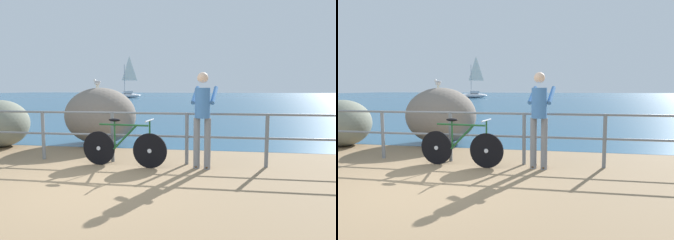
% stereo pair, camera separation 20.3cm
% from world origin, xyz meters
% --- Properties ---
extents(ground_plane, '(120.00, 120.00, 0.10)m').
position_xyz_m(ground_plane, '(0.00, 20.00, -0.05)').
color(ground_plane, '#846B4C').
extents(sea_surface, '(120.00, 90.00, 0.01)m').
position_xyz_m(sea_surface, '(0.00, 48.09, 0.00)').
color(sea_surface, navy).
rests_on(sea_surface, ground_plane).
extents(promenade_railing, '(9.14, 0.07, 1.02)m').
position_xyz_m(promenade_railing, '(0.00, 1.71, 0.64)').
color(promenade_railing, slate).
rests_on(promenade_railing, ground_plane).
extents(bicycle, '(1.69, 0.48, 0.92)m').
position_xyz_m(bicycle, '(0.34, 1.36, 0.39)').
color(bicycle, black).
rests_on(bicycle, ground_plane).
extents(person_at_railing, '(0.51, 0.66, 1.78)m').
position_xyz_m(person_at_railing, '(1.82, 1.43, 0.99)').
color(person_at_railing, slate).
rests_on(person_at_railing, ground_plane).
extents(breakwater_boulder_main, '(1.91, 1.69, 1.50)m').
position_xyz_m(breakwater_boulder_main, '(-0.98, 3.64, 0.75)').
color(breakwater_boulder_main, slate).
rests_on(breakwater_boulder_main, ground).
extents(breakwater_boulder_left, '(1.39, 1.40, 1.19)m').
position_xyz_m(breakwater_boulder_left, '(-3.34, 2.84, 0.60)').
color(breakwater_boulder_left, slate).
rests_on(breakwater_boulder_left, ground).
extents(seagull, '(0.31, 0.26, 0.23)m').
position_xyz_m(seagull, '(-1.07, 3.68, 1.64)').
color(seagull, gold).
rests_on(seagull, breakwater_boulder_main).
extents(sailboat, '(4.53, 3.07, 6.16)m').
position_xyz_m(sailboat, '(-10.78, 40.06, 0.71)').
color(sailboat, white).
rests_on(sailboat, sea_surface).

